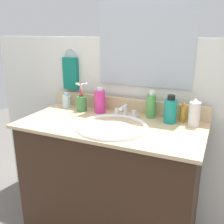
{
  "coord_description": "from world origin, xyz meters",
  "views": [
    {
      "loc": [
        0.57,
        -1.26,
        1.34
      ],
      "look_at": [
        0.01,
        0.0,
        0.9
      ],
      "focal_mm": 41.27,
      "sensor_mm": 36.0,
      "label": 1
    }
  ],
  "objects_px": {
    "cup_green": "(82,102)",
    "bottle_gel_clear": "(66,101)",
    "bottle_soap_pink": "(100,101)",
    "hand_towel": "(71,73)",
    "bottle_toner_green": "(151,106)",
    "faucet": "(125,113)",
    "bottle_mouthwash_teal": "(170,110)",
    "bottle_oil_amber": "(183,113)",
    "bottle_lotion_white": "(194,113)"
  },
  "relations": [
    {
      "from": "cup_green",
      "to": "bottle_gel_clear",
      "type": "bearing_deg",
      "value": 168.83
    },
    {
      "from": "bottle_soap_pink",
      "to": "bottle_gel_clear",
      "type": "relative_size",
      "value": 1.6
    },
    {
      "from": "hand_towel",
      "to": "cup_green",
      "type": "height_order",
      "value": "hand_towel"
    },
    {
      "from": "cup_green",
      "to": "bottle_toner_green",
      "type": "bearing_deg",
      "value": 5.76
    },
    {
      "from": "faucet",
      "to": "bottle_mouthwash_teal",
      "type": "bearing_deg",
      "value": 3.53
    },
    {
      "from": "hand_towel",
      "to": "faucet",
      "type": "xyz_separation_m",
      "value": [
        0.46,
        -0.13,
        -0.19
      ]
    },
    {
      "from": "faucet",
      "to": "cup_green",
      "type": "height_order",
      "value": "cup_green"
    },
    {
      "from": "cup_green",
      "to": "bottle_oil_amber",
      "type": "bearing_deg",
      "value": 3.96
    },
    {
      "from": "bottle_mouthwash_teal",
      "to": "bottle_soap_pink",
      "type": "height_order",
      "value": "bottle_soap_pink"
    },
    {
      "from": "bottle_soap_pink",
      "to": "cup_green",
      "type": "relative_size",
      "value": 0.85
    },
    {
      "from": "bottle_mouthwash_teal",
      "to": "cup_green",
      "type": "height_order",
      "value": "cup_green"
    },
    {
      "from": "bottle_toner_green",
      "to": "cup_green",
      "type": "distance_m",
      "value": 0.46
    },
    {
      "from": "faucet",
      "to": "bottle_gel_clear",
      "type": "xyz_separation_m",
      "value": [
        -0.45,
        0.04,
        0.02
      ]
    },
    {
      "from": "bottle_lotion_white",
      "to": "bottle_oil_amber",
      "type": "height_order",
      "value": "bottle_lotion_white"
    },
    {
      "from": "faucet",
      "to": "bottle_oil_amber",
      "type": "relative_size",
      "value": 1.41
    },
    {
      "from": "faucet",
      "to": "bottle_lotion_white",
      "type": "bearing_deg",
      "value": 2.01
    },
    {
      "from": "bottle_soap_pink",
      "to": "bottle_gel_clear",
      "type": "xyz_separation_m",
      "value": [
        -0.26,
        0.01,
        -0.03
      ]
    },
    {
      "from": "bottle_gel_clear",
      "to": "bottle_oil_amber",
      "type": "xyz_separation_m",
      "value": [
        0.78,
        0.02,
        0.0
      ]
    },
    {
      "from": "bottle_oil_amber",
      "to": "bottle_toner_green",
      "type": "bearing_deg",
      "value": 179.63
    },
    {
      "from": "faucet",
      "to": "bottle_gel_clear",
      "type": "distance_m",
      "value": 0.45
    },
    {
      "from": "bottle_mouthwash_teal",
      "to": "bottle_soap_pink",
      "type": "relative_size",
      "value": 0.98
    },
    {
      "from": "hand_towel",
      "to": "faucet",
      "type": "height_order",
      "value": "hand_towel"
    },
    {
      "from": "faucet",
      "to": "cup_green",
      "type": "distance_m",
      "value": 0.31
    },
    {
      "from": "cup_green",
      "to": "faucet",
      "type": "bearing_deg",
      "value": -2.75
    },
    {
      "from": "hand_towel",
      "to": "bottle_oil_amber",
      "type": "distance_m",
      "value": 0.82
    },
    {
      "from": "faucet",
      "to": "bottle_gel_clear",
      "type": "bearing_deg",
      "value": 174.66
    },
    {
      "from": "bottle_lotion_white",
      "to": "cup_green",
      "type": "bearing_deg",
      "value": 179.93
    },
    {
      "from": "bottle_mouthwash_teal",
      "to": "bottle_gel_clear",
      "type": "distance_m",
      "value": 0.72
    },
    {
      "from": "bottle_mouthwash_teal",
      "to": "bottle_gel_clear",
      "type": "xyz_separation_m",
      "value": [
        -0.72,
        0.03,
        -0.03
      ]
    },
    {
      "from": "hand_towel",
      "to": "bottle_soap_pink",
      "type": "height_order",
      "value": "hand_towel"
    },
    {
      "from": "hand_towel",
      "to": "bottle_mouthwash_teal",
      "type": "height_order",
      "value": "hand_towel"
    },
    {
      "from": "hand_towel",
      "to": "bottle_toner_green",
      "type": "height_order",
      "value": "hand_towel"
    },
    {
      "from": "hand_towel",
      "to": "cup_green",
      "type": "distance_m",
      "value": 0.25
    },
    {
      "from": "bottle_mouthwash_teal",
      "to": "hand_towel",
      "type": "bearing_deg",
      "value": 171.01
    },
    {
      "from": "bottle_mouthwash_teal",
      "to": "bottle_lotion_white",
      "type": "bearing_deg",
      "value": -1.11
    },
    {
      "from": "bottle_soap_pink",
      "to": "bottle_oil_amber",
      "type": "xyz_separation_m",
      "value": [
        0.52,
        0.03,
        -0.02
      ]
    },
    {
      "from": "bottle_lotion_white",
      "to": "bottle_gel_clear",
      "type": "relative_size",
      "value": 1.56
    },
    {
      "from": "bottle_gel_clear",
      "to": "bottle_oil_amber",
      "type": "height_order",
      "value": "bottle_oil_amber"
    },
    {
      "from": "bottle_lotion_white",
      "to": "cup_green",
      "type": "height_order",
      "value": "cup_green"
    },
    {
      "from": "faucet",
      "to": "bottle_lotion_white",
      "type": "relative_size",
      "value": 1.0
    },
    {
      "from": "bottle_mouthwash_teal",
      "to": "bottle_oil_amber",
      "type": "xyz_separation_m",
      "value": [
        0.07,
        0.04,
        -0.02
      ]
    },
    {
      "from": "bottle_toner_green",
      "to": "bottle_gel_clear",
      "type": "relative_size",
      "value": 1.62
    },
    {
      "from": "bottle_toner_green",
      "to": "bottle_gel_clear",
      "type": "bearing_deg",
      "value": -178.15
    },
    {
      "from": "bottle_soap_pink",
      "to": "bottle_lotion_white",
      "type": "relative_size",
      "value": 1.03
    },
    {
      "from": "bottle_soap_pink",
      "to": "bottle_oil_amber",
      "type": "relative_size",
      "value": 1.45
    },
    {
      "from": "bottle_gel_clear",
      "to": "bottle_mouthwash_teal",
      "type": "bearing_deg",
      "value": -2.01
    },
    {
      "from": "faucet",
      "to": "bottle_toner_green",
      "type": "xyz_separation_m",
      "value": [
        0.15,
        0.06,
        0.05
      ]
    },
    {
      "from": "bottle_soap_pink",
      "to": "bottle_lotion_white",
      "type": "xyz_separation_m",
      "value": [
        0.58,
        -0.01,
        -0.0
      ]
    },
    {
      "from": "bottle_toner_green",
      "to": "bottle_mouthwash_teal",
      "type": "relative_size",
      "value": 1.03
    },
    {
      "from": "hand_towel",
      "to": "bottle_lotion_white",
      "type": "relative_size",
      "value": 1.38
    }
  ]
}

